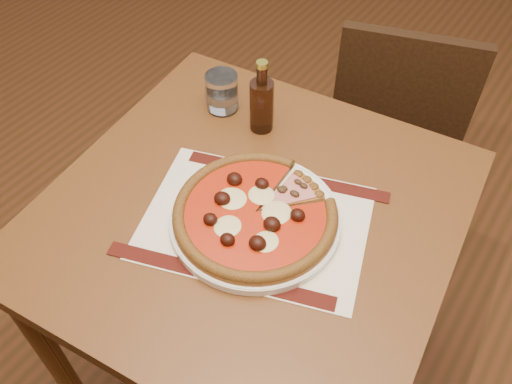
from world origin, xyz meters
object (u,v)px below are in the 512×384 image
table (251,238)px  plate (255,219)px  water_glass (222,92)px  chair_far (397,117)px  bottle (262,103)px  pizza (255,213)px

table → plate: (0.03, -0.03, 0.11)m
plate → water_glass: bearing=137.4°
table → chair_far: 0.78m
bottle → table: bearing=-60.7°
chair_far → table: bearing=69.9°
table → pizza: (0.03, -0.03, 0.13)m
pizza → water_glass: bearing=137.3°
plate → table: bearing=139.8°
pizza → water_glass: size_ratio=3.47×
water_glass → plate: bearing=-42.6°
chair_far → pizza: bearing=72.1°
plate → water_glass: 0.36m
pizza → plate: bearing=72.9°
chair_far → plate: chair_far is taller
chair_far → water_glass: 0.68m
water_glass → bottle: size_ratio=0.51×
chair_far → bottle: size_ratio=4.56×
table → pizza: size_ratio=2.75×
water_glass → bottle: (0.12, -0.01, 0.02)m
pizza → water_glass: water_glass is taller
chair_far → pizza: chair_far is taller
table → water_glass: bearing=137.1°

